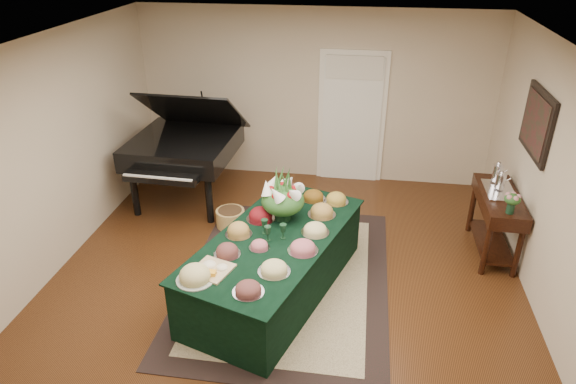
# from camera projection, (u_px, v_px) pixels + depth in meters

# --- Properties ---
(ground) EXTENTS (6.00, 6.00, 0.00)m
(ground) POSITION_uv_depth(u_px,v_px,m) (284.00, 283.00, 6.00)
(ground) COLOR black
(ground) RESTS_ON ground
(area_rug) EXTENTS (2.35, 3.30, 0.01)m
(area_rug) POSITION_uv_depth(u_px,v_px,m) (287.00, 278.00, 6.08)
(area_rug) COLOR black
(area_rug) RESTS_ON ground
(kitchen_doorway) EXTENTS (1.05, 0.07, 2.10)m
(kitchen_doorway) POSITION_uv_depth(u_px,v_px,m) (351.00, 119.00, 8.06)
(kitchen_doorway) COLOR white
(kitchen_doorway) RESTS_ON ground
(buffet_table) EXTENTS (1.88, 2.71, 0.72)m
(buffet_table) POSITION_uv_depth(u_px,v_px,m) (275.00, 264.00, 5.73)
(buffet_table) COLOR black
(buffet_table) RESTS_ON ground
(food_platters) EXTENTS (1.55, 2.33, 0.12)m
(food_platters) POSITION_uv_depth(u_px,v_px,m) (276.00, 231.00, 5.58)
(food_platters) COLOR silver
(food_platters) RESTS_ON buffet_table
(cutting_board) EXTENTS (0.45, 0.45, 0.10)m
(cutting_board) POSITION_uv_depth(u_px,v_px,m) (213.00, 267.00, 5.01)
(cutting_board) COLOR tan
(cutting_board) RESTS_ON buffet_table
(green_goblets) EXTENTS (0.29, 0.21, 0.18)m
(green_goblets) POSITION_uv_depth(u_px,v_px,m) (272.00, 230.00, 5.51)
(green_goblets) COLOR black
(green_goblets) RESTS_ON buffet_table
(floral_centerpiece) EXTENTS (0.51, 0.51, 0.51)m
(floral_centerpiece) POSITION_uv_depth(u_px,v_px,m) (283.00, 195.00, 5.77)
(floral_centerpiece) COLOR black
(floral_centerpiece) RESTS_ON buffet_table
(grand_piano) EXTENTS (1.59, 1.77, 1.75)m
(grand_piano) POSITION_uv_depth(u_px,v_px,m) (184.00, 146.00, 7.46)
(grand_piano) COLOR black
(grand_piano) RESTS_ON ground
(wicker_basket) EXTENTS (0.40, 0.40, 0.25)m
(wicker_basket) POSITION_uv_depth(u_px,v_px,m) (230.00, 218.00, 7.10)
(wicker_basket) COLOR #A88143
(wicker_basket) RESTS_ON ground
(mahogany_sideboard) EXTENTS (0.45, 1.19, 0.83)m
(mahogany_sideboard) POSITION_uv_depth(u_px,v_px,m) (498.00, 208.00, 6.30)
(mahogany_sideboard) COLOR black
(mahogany_sideboard) RESTS_ON ground
(tea_service) EXTENTS (0.34, 0.58, 0.30)m
(tea_service) POSITION_uv_depth(u_px,v_px,m) (499.00, 179.00, 6.33)
(tea_service) COLOR silver
(tea_service) RESTS_ON mahogany_sideboard
(pink_bouquet) EXTENTS (0.20, 0.20, 0.26)m
(pink_bouquet) POSITION_uv_depth(u_px,v_px,m) (512.00, 200.00, 5.73)
(pink_bouquet) COLOR black
(pink_bouquet) RESTS_ON mahogany_sideboard
(wall_painting) EXTENTS (0.05, 0.95, 0.75)m
(wall_painting) POSITION_uv_depth(u_px,v_px,m) (537.00, 123.00, 5.76)
(wall_painting) COLOR black
(wall_painting) RESTS_ON ground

